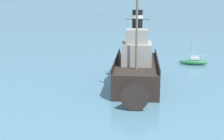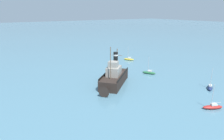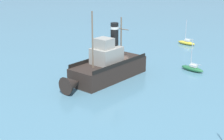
# 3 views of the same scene
# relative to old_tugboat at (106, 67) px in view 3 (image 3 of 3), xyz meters

# --- Properties ---
(ground_plane) EXTENTS (600.00, 600.00, 0.00)m
(ground_plane) POSITION_rel_old_tugboat_xyz_m (-2.36, -2.19, -1.83)
(ground_plane) COLOR teal
(old_tugboat) EXTENTS (13.08, 11.99, 9.90)m
(old_tugboat) POSITION_rel_old_tugboat_xyz_m (0.00, 0.00, 0.00)
(old_tugboat) COLOR #2D231E
(old_tugboat) RESTS_ON ground
(sailboat_green) EXTENTS (3.03, 3.77, 4.90)m
(sailboat_green) POSITION_rel_old_tugboat_xyz_m (-13.43, -1.71, -1.40)
(sailboat_green) COLOR #286B3D
(sailboat_green) RESTS_ON ground
(sailboat_yellow) EXTENTS (3.12, 3.72, 4.90)m
(sailboat_yellow) POSITION_rel_old_tugboat_xyz_m (-18.68, -17.96, -1.40)
(sailboat_yellow) COLOR gold
(sailboat_yellow) RESTS_ON ground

